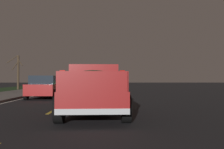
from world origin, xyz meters
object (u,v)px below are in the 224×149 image
Objects in this scene: sedan_red at (46,87)px; sedan_tan at (105,84)px; sedan_white at (77,83)px; sedan_green at (103,83)px; bare_tree_far at (18,71)px; pickup_truck at (94,88)px.

sedan_red and sedan_tan have the same top height.
sedan_white and sedan_green have the same top height.
bare_tree_far reaches higher than sedan_red.
sedan_tan is 13.45m from bare_tree_far.
sedan_white is (17.56, -0.16, 0.00)m from sedan_red.
sedan_green is at bearing -68.97° from sedan_white.
sedan_white is 3.68m from sedan_green.
bare_tree_far reaches higher than sedan_tan.
sedan_green is at bearing 1.85° from sedan_tan.
sedan_red is 1.00× the size of sedan_tan.
sedan_white is at bearing 21.48° from sedan_tan.
sedan_white is 1.02× the size of bare_tree_far.
sedan_red and sedan_white have the same top height.
bare_tree_far is (-2.06, 7.22, 1.50)m from sedan_white.
sedan_green is 11.28m from bare_tree_far.
sedan_red is at bearing 169.23° from sedan_green.
pickup_truck is 1.26× the size of bare_tree_far.
sedan_red is 8.86m from sedan_tan.
bare_tree_far is at bearing 105.93° from sedan_white.
sedan_tan is at bearing -0.82° from pickup_truck.
sedan_tan is at bearing -178.15° from sedan_green.
pickup_truck reaches higher than sedan_white.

